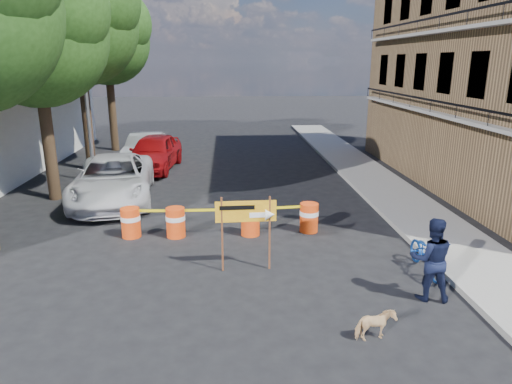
{
  "coord_description": "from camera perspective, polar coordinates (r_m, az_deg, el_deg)",
  "views": [
    {
      "loc": [
        -0.22,
        -10.21,
        5.07
      ],
      "look_at": [
        0.64,
        2.92,
        1.3
      ],
      "focal_mm": 32.0,
      "sensor_mm": 36.0,
      "label": 1
    }
  ],
  "objects": [
    {
      "name": "barrel_mid_left",
      "position": [
        13.83,
        -10.02,
        -3.68
      ],
      "size": [
        0.58,
        0.58,
        0.9
      ],
      "color": "#EC3E0D",
      "rests_on": "ground"
    },
    {
      "name": "ground",
      "position": [
        11.4,
        -2.31,
        -10.43
      ],
      "size": [
        120.0,
        120.0,
        0.0
      ],
      "primitive_type": "plane",
      "color": "black",
      "rests_on": "ground"
    },
    {
      "name": "barrel_far_right",
      "position": [
        14.13,
        6.64,
        -3.11
      ],
      "size": [
        0.58,
        0.58,
        0.9
      ],
      "color": "#EC3E0D",
      "rests_on": "ground"
    },
    {
      "name": "tree_mid_a",
      "position": [
        18.43,
        -25.73,
        17.41
      ],
      "size": [
        5.25,
        5.0,
        8.68
      ],
      "color": "#332316",
      "rests_on": "ground"
    },
    {
      "name": "sedan_silver",
      "position": [
        24.36,
        -13.65,
        5.34
      ],
      "size": [
        1.86,
        4.64,
        1.5
      ],
      "primitive_type": "imported",
      "rotation": [
        0.0,
        0.0,
        -0.06
      ],
      "color": "silver",
      "rests_on": "ground"
    },
    {
      "name": "pedestrian",
      "position": [
        10.7,
        21.06,
        -7.84
      ],
      "size": [
        1.04,
        0.88,
        1.88
      ],
      "primitive_type": "imported",
      "rotation": [
        0.0,
        0.0,
        2.95
      ],
      "color": "black",
      "rests_on": "ground"
    },
    {
      "name": "barrel_far_left",
      "position": [
        14.11,
        -15.39,
        -3.62
      ],
      "size": [
        0.58,
        0.58,
        0.9
      ],
      "color": "#EC3E0D",
      "rests_on": "ground"
    },
    {
      "name": "barrel_mid_right",
      "position": [
        13.76,
        -0.71,
        -3.53
      ],
      "size": [
        0.58,
        0.58,
        0.9
      ],
      "color": "#EC3E0D",
      "rests_on": "ground"
    },
    {
      "name": "detour_sign",
      "position": [
        11.18,
        -0.24,
        -3.09
      ],
      "size": [
        1.5,
        0.29,
        1.93
      ],
      "rotation": [
        0.0,
        0.0,
        0.03
      ],
      "color": "#592D19",
      "rests_on": "ground"
    },
    {
      "name": "streetlamp",
      "position": [
        20.53,
        -20.48,
        13.09
      ],
      "size": [
        1.25,
        0.18,
        8.0
      ],
      "color": "gray",
      "rests_on": "ground"
    },
    {
      "name": "bicycle",
      "position": [
        12.01,
        20.74,
        -5.39
      ],
      "size": [
        0.63,
        0.95,
        1.81
      ],
      "primitive_type": "imported",
      "rotation": [
        0.0,
        0.0,
        0.0
      ],
      "color": "#13419E",
      "rests_on": "ground"
    },
    {
      "name": "sidewalk_east",
      "position": [
        18.13,
        17.13,
        -0.72
      ],
      "size": [
        2.4,
        40.0,
        0.15
      ],
      "primitive_type": "cube",
      "color": "gray",
      "rests_on": "ground"
    },
    {
      "name": "tree_far",
      "position": [
        28.0,
        -18.1,
        17.6
      ],
      "size": [
        5.04,
        4.8,
        8.84
      ],
      "color": "#332316",
      "rests_on": "ground"
    },
    {
      "name": "dog",
      "position": [
        9.18,
        14.67,
        -15.82
      ],
      "size": [
        0.8,
        0.49,
        0.63
      ],
      "primitive_type": "imported",
      "rotation": [
        0.0,
        0.0,
        1.79
      ],
      "color": "#E8BE85",
      "rests_on": "ground"
    },
    {
      "name": "sedan_red",
      "position": [
        22.64,
        -12.63,
        4.87
      ],
      "size": [
        2.54,
        5.18,
        1.7
      ],
      "primitive_type": "imported",
      "rotation": [
        0.0,
        0.0,
        -0.11
      ],
      "color": "#A10D10",
      "rests_on": "ground"
    },
    {
      "name": "tree_mid_b",
      "position": [
        23.2,
        -21.27,
        19.05
      ],
      "size": [
        5.67,
        5.4,
        9.62
      ],
      "color": "#332316",
      "rests_on": "ground"
    },
    {
      "name": "suv_white",
      "position": [
        17.84,
        -17.41,
        1.52
      ],
      "size": [
        3.47,
        6.3,
        1.67
      ],
      "primitive_type": "imported",
      "rotation": [
        0.0,
        0.0,
        0.12
      ],
      "color": "silver",
      "rests_on": "ground"
    }
  ]
}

